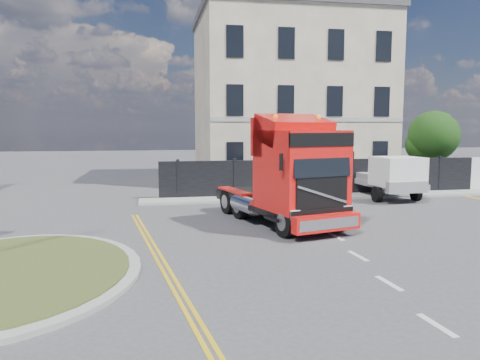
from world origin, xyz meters
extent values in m
plane|color=#424244|center=(0.00, 0.00, 0.00)|extent=(120.00, 120.00, 0.00)
cylinder|color=#989993|center=(-7.00, -3.00, 0.06)|extent=(6.80, 6.80, 0.12)
cylinder|color=#33461C|center=(-7.00, -3.00, 0.14)|extent=(6.20, 6.20, 0.05)
cube|color=black|center=(6.00, 9.00, 1.00)|extent=(18.00, 0.25, 2.00)
cube|color=silver|center=(14.50, 9.00, 1.00)|extent=(2.60, 0.12, 2.00)
cube|color=beige|center=(6.00, 16.50, 5.50)|extent=(12.00, 10.00, 11.00)
cube|color=#49494E|center=(6.00, 16.50, 11.25)|extent=(12.30, 10.30, 0.50)
cube|color=beige|center=(3.00, 16.50, 12.00)|extent=(0.80, 0.80, 1.60)
cube|color=beige|center=(9.00, 16.50, 12.00)|extent=(0.80, 0.80, 1.60)
cylinder|color=#382619|center=(14.50, 12.00, 1.20)|extent=(0.24, 0.24, 2.40)
sphere|color=#173911|center=(14.50, 12.00, 3.20)|extent=(3.20, 3.20, 3.20)
sphere|color=#173911|center=(14.00, 12.40, 2.60)|extent=(2.20, 2.20, 2.20)
cube|color=#989993|center=(6.00, 8.10, 0.06)|extent=(20.00, 1.60, 0.12)
cube|color=black|center=(1.60, 2.67, 0.77)|extent=(4.10, 6.93, 0.46)
cube|color=red|center=(2.06, 0.93, 2.22)|extent=(3.18, 3.25, 2.89)
cube|color=red|center=(1.79, 1.97, 3.40)|extent=(2.73, 1.56, 1.44)
cube|color=black|center=(2.40, -0.35, 2.63)|extent=(2.21, 0.64, 1.08)
cube|color=red|center=(2.49, -0.67, 0.57)|extent=(2.59, 1.01, 0.57)
cylinder|color=black|center=(1.20, -0.16, 0.54)|extent=(0.59, 1.12, 1.07)
cylinder|color=gray|center=(1.20, -0.16, 0.54)|extent=(0.51, 0.67, 0.59)
cylinder|color=black|center=(3.35, 0.41, 0.54)|extent=(0.59, 1.12, 1.07)
cylinder|color=gray|center=(3.35, 0.41, 0.54)|extent=(0.51, 0.67, 0.59)
cylinder|color=black|center=(0.26, 3.38, 0.54)|extent=(0.59, 1.12, 1.07)
cylinder|color=gray|center=(0.26, 3.38, 0.54)|extent=(0.51, 0.67, 0.59)
cylinder|color=black|center=(2.42, 3.95, 0.54)|extent=(0.59, 1.12, 1.07)
cylinder|color=gray|center=(2.42, 3.95, 0.54)|extent=(0.51, 0.67, 0.59)
cylinder|color=black|center=(-0.05, 4.58, 0.54)|extent=(0.59, 1.12, 1.07)
cylinder|color=gray|center=(-0.05, 4.58, 0.54)|extent=(0.51, 0.67, 0.59)
cylinder|color=black|center=(2.10, 5.15, 0.54)|extent=(0.59, 1.12, 1.07)
cylinder|color=gray|center=(2.10, 5.15, 0.54)|extent=(0.51, 0.67, 0.59)
cube|color=gray|center=(8.89, 8.00, 0.79)|extent=(2.52, 5.57, 0.28)
cube|color=white|center=(8.89, 6.30, 1.53)|extent=(2.29, 2.18, 1.47)
cylinder|color=black|center=(7.82, 6.30, 0.40)|extent=(0.28, 0.79, 0.79)
cylinder|color=black|center=(9.97, 6.30, 0.40)|extent=(0.28, 0.79, 0.79)
cylinder|color=black|center=(7.82, 9.70, 0.40)|extent=(0.28, 0.79, 0.79)
cylinder|color=black|center=(9.97, 9.70, 0.40)|extent=(0.28, 0.79, 0.79)
camera|label=1|loc=(-3.18, -15.38, 3.81)|focal=35.00mm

